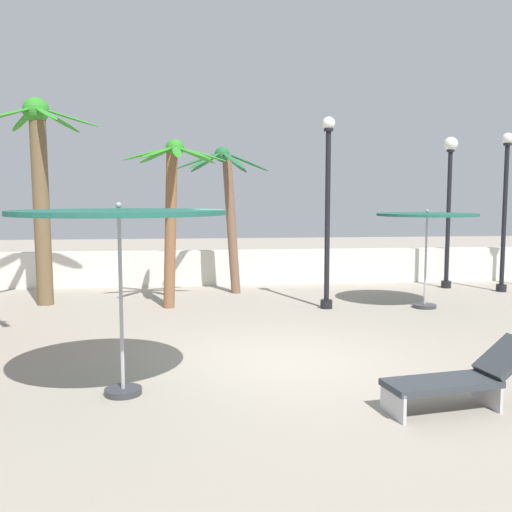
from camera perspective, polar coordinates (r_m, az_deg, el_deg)
name	(u,v)px	position (r m, az deg, el deg)	size (l,w,h in m)	color
ground_plane	(277,363)	(9.13, 2.12, -10.62)	(56.00, 56.00, 0.00)	#9E9384
boundary_wall	(235,267)	(17.07, -2.07, -1.14)	(25.20, 0.30, 1.03)	silver
patio_umbrella_0	(119,221)	(7.54, -13.47, 3.41)	(2.75, 2.75, 2.53)	#333338
patio_umbrella_1	(427,222)	(13.91, 16.64, 3.29)	(2.31, 2.31, 2.32)	#333338
palm_tree_0	(227,198)	(15.43, -2.88, 5.80)	(2.64, 2.41, 3.93)	brown
palm_tree_1	(40,177)	(14.65, -20.73, 7.32)	(2.91, 2.62, 4.93)	brown
palm_tree_3	(173,196)	(13.47, -8.31, 5.94)	(2.44, 2.44, 3.94)	brown
lamp_post_1	(449,193)	(17.22, 18.67, 5.97)	(0.39, 0.39, 4.29)	black
lamp_post_2	(328,207)	(13.35, 7.14, 4.91)	(0.30, 0.30, 4.42)	black
lamp_post_3	(505,205)	(17.08, 23.53, 4.70)	(0.31, 0.31, 4.33)	black
lounge_chair_1	(459,378)	(7.56, 19.56, -11.35)	(1.94, 0.84, 0.84)	#B7B7BC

